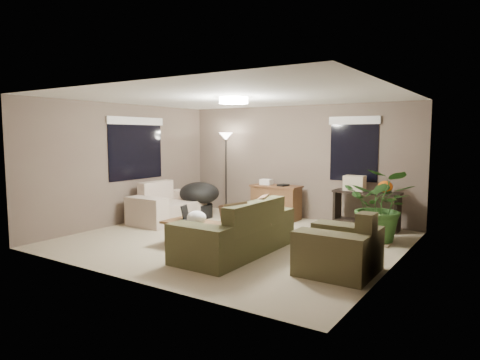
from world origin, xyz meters
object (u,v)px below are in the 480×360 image
Objects in this scene: armchair at (340,251)px; main_sofa at (238,235)px; desk at (276,202)px; cat_scratching_post at (381,232)px; papasan_chair at (199,197)px; coffee_table at (193,225)px; floor_lamp at (226,146)px; console_table at (366,207)px; houseplant at (381,214)px; loveseat at (167,208)px.

main_sofa is at bearing 178.52° from armchair.
cat_scratching_post is at bearing -21.78° from desk.
papasan_chair reaches higher than desk.
papasan_chair is (-1.53, -0.78, 0.09)m from desk.
desk is (0.01, 2.85, 0.02)m from coffee_table.
armchair reaches higher than coffee_table.
armchair is at bearing -36.29° from floor_lamp.
desk is 1.98m from console_table.
desk is 2.66m from houseplant.
armchair is at bearing 0.78° from coffee_table.
console_table is 1.08m from houseplant.
coffee_table is 2.57m from papasan_chair.
coffee_table is 0.52× the size of floor_lamp.
desk is 0.58× the size of floor_lamp.
cat_scratching_post is at bearing -72.86° from houseplant.
floor_lamp is at bearing 78.74° from papasan_chair.
houseplant is (2.51, -0.86, 0.13)m from desk.
main_sofa is at bearing -24.67° from loveseat.
loveseat is at bearing -139.31° from desk.
floor_lamp reaches higher than desk.
loveseat is at bearing 163.76° from armchair.
houseplant is at bearing -1.02° from papasan_chair.
main_sofa is at bearing -111.95° from console_table.
armchair is 0.77× the size of console_table.
houseplant is at bearing -12.86° from floor_lamp.
houseplant is at bearing 38.30° from coffee_table.
cat_scratching_post is (4.10, -0.24, -0.25)m from papasan_chair.
floor_lamp reaches higher than console_table.
floor_lamp is (0.16, 0.82, 1.13)m from papasan_chair.
desk is 1.84m from floor_lamp.
houseplant is at bearing -60.39° from console_table.
coffee_table is at bearing -64.75° from floor_lamp.
main_sofa reaches higher than cat_scratching_post.
armchair is 0.52× the size of floor_lamp.
loveseat is 4.41m from cat_scratching_post.
loveseat is 1.58× the size of papasan_chair.
desk reaches higher than cat_scratching_post.
papasan_chair is at bearing 126.36° from coffee_table.
papasan_chair is at bearing -152.90° from desk.
floor_lamp is 4.30m from cat_scratching_post.
armchair is at bearing -79.75° from console_table.
coffee_table is at bearing -53.64° from papasan_chair.
armchair is 1.80m from cat_scratching_post.
floor_lamp is 3.82× the size of cat_scratching_post.
loveseat is at bearing 155.33° from main_sofa.
houseplant is at bearing 9.22° from loveseat.
main_sofa is at bearing -73.29° from desk.
desk reaches higher than coffee_table.
armchair is 3.77m from desk.
houseplant reaches higher than armchair.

